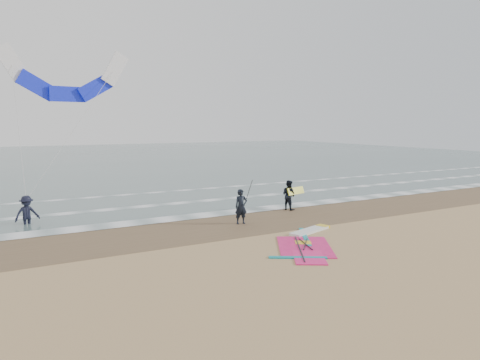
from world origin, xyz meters
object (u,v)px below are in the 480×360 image
surf_kite (67,80)px  person_standing (241,207)px  windsurf_rig (307,242)px  person_wading (27,207)px  person_walking (289,195)px

surf_kite → person_standing: bearing=-49.0°
person_standing → surf_kite: (-6.51, 7.49, 6.17)m
windsurf_rig → person_standing: size_ratio=2.92×
person_standing → person_wading: bearing=160.3°
person_standing → person_wading: size_ratio=0.96×
person_walking → surf_kite: size_ratio=0.22×
person_walking → person_wading: person_wading is taller
person_standing → person_wading: 10.01m
windsurf_rig → surf_kite: size_ratio=0.63×
person_wading → surf_kite: (2.37, 2.87, 6.13)m
person_walking → windsurf_rig: bearing=134.0°
person_walking → person_wading: size_ratio=0.95×
person_walking → person_wading: bearing=59.4°
surf_kite → person_walking: bearing=-29.1°
windsurf_rig → person_walking: bearing=61.7°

